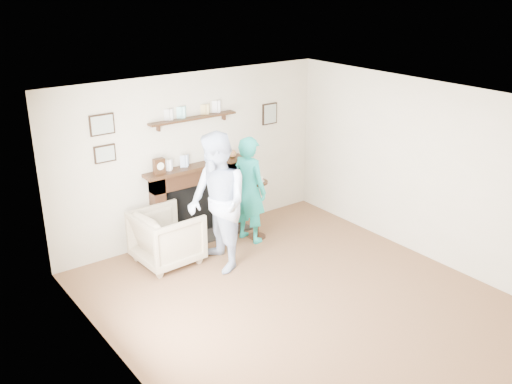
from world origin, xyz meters
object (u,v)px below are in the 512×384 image
man (219,267)px  pedestal_table (257,198)px  armchair (169,261)px  woman (250,239)px

man → pedestal_table: size_ratio=1.83×
armchair → woman: (1.34, -0.10, 0.00)m
pedestal_table → man: bearing=-155.6°
man → woman: (0.86, 0.45, 0.00)m
pedestal_table → armchair: bearing=176.1°
man → woman: man is taller
man → pedestal_table: 1.27m
pedestal_table → woman: bearing=179.6°
armchair → man: man is taller
armchair → man: bearing=-141.3°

